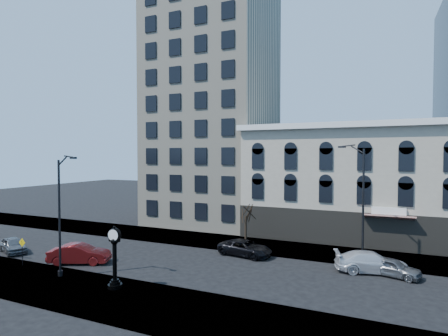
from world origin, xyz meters
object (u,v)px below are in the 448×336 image
at_px(warning_sign, 22,247).
at_px(car_near_b, 80,254).
at_px(street_clock, 115,260).
at_px(car_near_a, 13,245).
at_px(street_lamp_near, 64,184).

xyz_separation_m(warning_sign, car_near_b, (3.65, 2.53, -0.84)).
height_order(street_clock, car_near_a, street_clock).
relative_size(street_clock, warning_sign, 1.90).
bearing_deg(warning_sign, car_near_a, 153.30).
distance_m(car_near_a, car_near_b, 8.43).
height_order(street_lamp_near, warning_sign, street_lamp_near).
xyz_separation_m(street_lamp_near, car_near_b, (-2.00, 3.30, -6.25)).
relative_size(street_lamp_near, warning_sign, 4.12).
relative_size(street_lamp_near, car_near_b, 1.85).
relative_size(street_lamp_near, car_near_a, 2.24).
xyz_separation_m(street_clock, car_near_a, (-15.15, 3.44, -1.34)).
distance_m(warning_sign, car_near_a, 5.51).
relative_size(car_near_a, car_near_b, 0.83).
bearing_deg(car_near_b, street_lamp_near, -173.20).
bearing_deg(warning_sign, street_lamp_near, -6.18).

